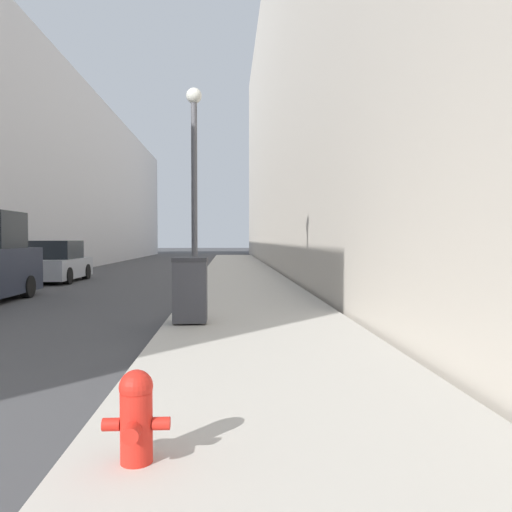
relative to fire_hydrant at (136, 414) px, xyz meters
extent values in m
cube|color=#B7B2A8|center=(1.23, 17.39, -0.40)|extent=(3.57, 60.00, 0.13)
cube|color=beige|center=(9.12, 25.39, 9.37)|extent=(12.00, 60.00, 19.66)
cylinder|color=red|center=(0.00, 0.01, -0.09)|extent=(0.22, 0.22, 0.49)
sphere|color=red|center=(0.00, 0.01, 0.19)|extent=(0.23, 0.23, 0.23)
cylinder|color=red|center=(0.00, 0.01, 0.26)|extent=(0.06, 0.06, 0.05)
cylinder|color=red|center=(0.00, -0.16, -0.07)|extent=(0.11, 0.12, 0.11)
cylinder|color=red|center=(-0.17, 0.01, -0.07)|extent=(0.12, 0.09, 0.09)
cylinder|color=red|center=(0.17, 0.01, -0.07)|extent=(0.12, 0.09, 0.09)
cube|color=#3D3D42|center=(-0.06, 5.79, 0.25)|extent=(0.61, 0.56, 1.11)
cube|color=#2D2D31|center=(-0.06, 5.79, 0.84)|extent=(0.63, 0.58, 0.08)
cylinder|color=black|center=(-0.32, 6.03, -0.26)|extent=(0.05, 0.16, 0.16)
cylinder|color=black|center=(0.20, 6.03, -0.26)|extent=(0.05, 0.16, 0.16)
cylinder|color=#4C4C51|center=(-0.16, 8.46, -0.21)|extent=(0.27, 0.27, 0.25)
cylinder|color=#4C4C51|center=(-0.16, 8.46, 2.06)|extent=(0.14, 0.14, 4.79)
sphere|color=silver|center=(-0.16, 8.46, 4.60)|extent=(0.37, 0.37, 0.37)
cylinder|color=black|center=(-5.14, 11.22, -0.14)|extent=(0.24, 0.64, 0.64)
cube|color=#A3A8B2|center=(-6.21, 16.75, 0.08)|extent=(1.81, 4.06, 0.76)
cube|color=#1E2328|center=(-6.21, 16.75, 0.81)|extent=(1.59, 2.11, 0.72)
cylinder|color=black|center=(-7.04, 17.96, -0.14)|extent=(0.24, 0.64, 0.64)
cylinder|color=black|center=(-5.37, 17.96, -0.14)|extent=(0.24, 0.64, 0.64)
cylinder|color=black|center=(-7.04, 15.53, -0.14)|extent=(0.24, 0.64, 0.64)
cylinder|color=black|center=(-5.37, 15.53, -0.14)|extent=(0.24, 0.64, 0.64)
camera|label=1|loc=(0.64, -3.45, 1.21)|focal=35.00mm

